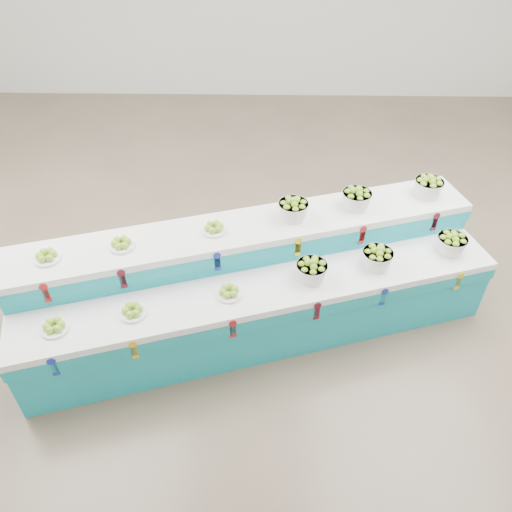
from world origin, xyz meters
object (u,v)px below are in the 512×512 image
object	(u,v)px
basket_lower_left	(312,270)
basket_upper_right	(428,186)
display_stand	(256,284)
plate_upper_mid	(121,243)

from	to	relation	value
basket_lower_left	basket_upper_right	size ratio (longest dim) A/B	1.00
display_stand	plate_upper_mid	world-z (taller)	plate_upper_mid
display_stand	plate_upper_mid	distance (m)	1.32
basket_lower_left	display_stand	bearing A→B (deg)	164.87
display_stand	plate_upper_mid	bearing A→B (deg)	166.61
plate_upper_mid	basket_upper_right	size ratio (longest dim) A/B	0.81
basket_lower_left	plate_upper_mid	distance (m)	1.72
basket_lower_left	plate_upper_mid	world-z (taller)	plate_upper_mid
plate_upper_mid	basket_upper_right	distance (m)	3.05
basket_upper_right	plate_upper_mid	bearing A→B (deg)	-163.13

